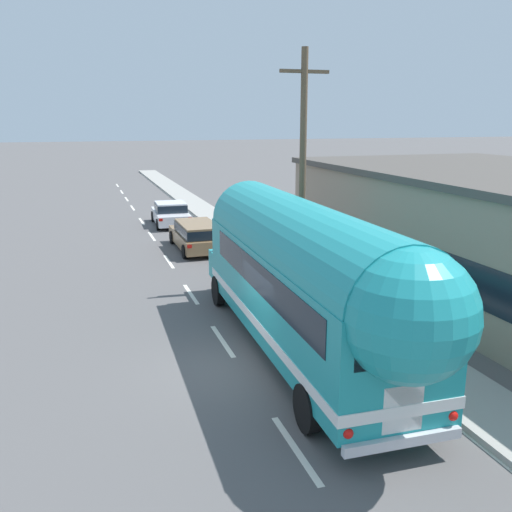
{
  "coord_description": "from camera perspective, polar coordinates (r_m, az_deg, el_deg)",
  "views": [
    {
      "loc": [
        -3.61,
        -12.54,
        6.13
      ],
      "look_at": [
        1.74,
        4.12,
        1.81
      ],
      "focal_mm": 39.13,
      "sensor_mm": 36.0,
      "label": 1
    }
  ],
  "objects": [
    {
      "name": "sidewalk_slab",
      "position": [
        24.68,
        1.75,
        -0.34
      ],
      "size": [
        1.92,
        90.0,
        0.15
      ],
      "primitive_type": "cube",
      "color": "#9E9B93",
      "rests_on": "ground"
    },
    {
      "name": "car_second",
      "position": [
        33.3,
        -8.72,
        4.37
      ],
      "size": [
        2.1,
        4.29,
        1.37
      ],
      "color": "white",
      "rests_on": "ground"
    },
    {
      "name": "utility_pole",
      "position": [
        20.15,
        4.79,
        8.96
      ],
      "size": [
        1.8,
        0.24,
        8.5
      ],
      "color": "brown",
      "rests_on": "ground"
    },
    {
      "name": "car_lead",
      "position": [
        26.64,
        -6.05,
        2.22
      ],
      "size": [
        1.98,
        4.69,
        1.37
      ],
      "color": "olive",
      "rests_on": "ground"
    },
    {
      "name": "ground_plane",
      "position": [
        14.42,
        -1.62,
        -11.3
      ],
      "size": [
        300.0,
        300.0,
        0.0
      ],
      "primitive_type": "plane",
      "color": "#565454"
    },
    {
      "name": "lane_markings",
      "position": [
        26.58,
        -4.17,
        0.51
      ],
      "size": [
        3.59,
        80.0,
        0.01
      ],
      "color": "silver",
      "rests_on": "ground"
    },
    {
      "name": "painted_bus",
      "position": [
        14.01,
        5.2,
        -2.05
      ],
      "size": [
        2.82,
        12.72,
        4.12
      ],
      "color": "teal",
      "rests_on": "ground"
    }
  ]
}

